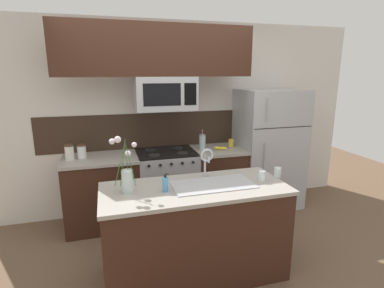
# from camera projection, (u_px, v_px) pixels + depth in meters

# --- Properties ---
(ground_plane) EXTENTS (10.00, 10.00, 0.00)m
(ground_plane) POSITION_uv_depth(u_px,v_px,m) (184.00, 253.00, 3.28)
(ground_plane) COLOR brown
(rear_partition) EXTENTS (5.20, 0.10, 2.60)m
(rear_partition) POSITION_uv_depth(u_px,v_px,m) (181.00, 118.00, 4.25)
(rear_partition) COLOR silver
(rear_partition) RESTS_ON ground
(splash_band) EXTENTS (3.23, 0.01, 0.48)m
(splash_band) POSITION_uv_depth(u_px,v_px,m) (161.00, 130.00, 4.15)
(splash_band) COLOR #332319
(splash_band) RESTS_ON rear_partition
(back_counter_left) EXTENTS (0.92, 0.65, 0.91)m
(back_counter_left) POSITION_uv_depth(u_px,v_px,m) (103.00, 192.00, 3.79)
(back_counter_left) COLOR #381E14
(back_counter_left) RESTS_ON ground
(back_counter_right) EXTENTS (0.71, 0.65, 0.91)m
(back_counter_right) POSITION_uv_depth(u_px,v_px,m) (217.00, 180.00, 4.21)
(back_counter_right) COLOR #381E14
(back_counter_right) RESTS_ON ground
(stove_range) EXTENTS (0.76, 0.64, 0.93)m
(stove_range) POSITION_uv_depth(u_px,v_px,m) (167.00, 185.00, 4.01)
(stove_range) COLOR #A8AAAF
(stove_range) RESTS_ON ground
(microwave) EXTENTS (0.74, 0.40, 0.41)m
(microwave) POSITION_uv_depth(u_px,v_px,m) (165.00, 93.00, 3.71)
(microwave) COLOR #A8AAAF
(upper_cabinet_band) EXTENTS (2.33, 0.34, 0.60)m
(upper_cabinet_band) POSITION_uv_depth(u_px,v_px,m) (156.00, 51.00, 3.53)
(upper_cabinet_band) COLOR #381E14
(refrigerator) EXTENTS (0.89, 0.74, 1.70)m
(refrigerator) POSITION_uv_depth(u_px,v_px,m) (268.00, 149.00, 4.35)
(refrigerator) COLOR #A8AAAF
(refrigerator) RESTS_ON ground
(storage_jar_tall) EXTENTS (0.10, 0.10, 0.19)m
(storage_jar_tall) POSITION_uv_depth(u_px,v_px,m) (69.00, 152.00, 3.57)
(storage_jar_tall) COLOR silver
(storage_jar_tall) RESTS_ON back_counter_left
(storage_jar_medium) EXTENTS (0.11, 0.11, 0.17)m
(storage_jar_medium) POSITION_uv_depth(u_px,v_px,m) (82.00, 151.00, 3.63)
(storage_jar_medium) COLOR silver
(storage_jar_medium) RESTS_ON back_counter_left
(banana_bunch) EXTENTS (0.19, 0.12, 0.07)m
(banana_bunch) POSITION_uv_depth(u_px,v_px,m) (221.00, 148.00, 4.05)
(banana_bunch) COLOR yellow
(banana_bunch) RESTS_ON back_counter_right
(french_press) EXTENTS (0.09, 0.09, 0.27)m
(french_press) POSITION_uv_depth(u_px,v_px,m) (202.00, 142.00, 4.08)
(french_press) COLOR silver
(french_press) RESTS_ON back_counter_right
(coffee_tin) EXTENTS (0.08, 0.08, 0.11)m
(coffee_tin) POSITION_uv_depth(u_px,v_px,m) (231.00, 143.00, 4.20)
(coffee_tin) COLOR gold
(coffee_tin) RESTS_ON back_counter_right
(island_counter) EXTENTS (1.71, 0.74, 0.91)m
(island_counter) POSITION_uv_depth(u_px,v_px,m) (195.00, 231.00, 2.85)
(island_counter) COLOR #381E14
(island_counter) RESTS_ON ground
(kitchen_sink) EXTENTS (0.76, 0.39, 0.16)m
(kitchen_sink) POSITION_uv_depth(u_px,v_px,m) (213.00, 192.00, 2.81)
(kitchen_sink) COLOR #ADAFB5
(kitchen_sink) RESTS_ON island_counter
(sink_faucet) EXTENTS (0.14, 0.14, 0.31)m
(sink_faucet) POSITION_uv_depth(u_px,v_px,m) (206.00, 159.00, 2.93)
(sink_faucet) COLOR #B7BABF
(sink_faucet) RESTS_ON island_counter
(dish_soap_bottle) EXTENTS (0.06, 0.05, 0.16)m
(dish_soap_bottle) POSITION_uv_depth(u_px,v_px,m) (165.00, 184.00, 2.63)
(dish_soap_bottle) COLOR #4C93C6
(dish_soap_bottle) RESTS_ON island_counter
(drinking_glass) EXTENTS (0.07, 0.07, 0.11)m
(drinking_glass) POSITION_uv_depth(u_px,v_px,m) (262.00, 176.00, 2.87)
(drinking_glass) COLOR silver
(drinking_glass) RESTS_ON island_counter
(spare_glass) EXTENTS (0.07, 0.07, 0.10)m
(spare_glass) POSITION_uv_depth(u_px,v_px,m) (278.00, 172.00, 3.00)
(spare_glass) COLOR silver
(spare_glass) RESTS_ON island_counter
(flower_vase) EXTENTS (0.23, 0.12, 0.51)m
(flower_vase) POSITION_uv_depth(u_px,v_px,m) (127.00, 176.00, 2.59)
(flower_vase) COLOR silver
(flower_vase) RESTS_ON island_counter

